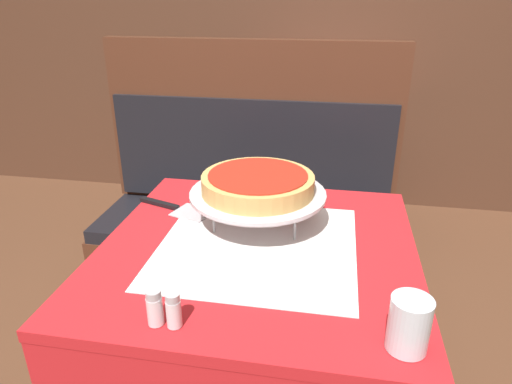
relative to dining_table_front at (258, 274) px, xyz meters
The scene contains 12 objects.
dining_table_front is the anchor object (origin of this frame).
dining_table_rear 1.65m from the dining_table_front, 86.18° to the left, with size 0.76×0.76×0.78m.
booth_bench 0.87m from the dining_table_front, 103.85° to the left, with size 1.36×0.48×1.24m.
back_wall_panel 2.17m from the dining_table_front, 90.00° to the left, with size 6.00×0.04×2.40m, color #4C2D1E.
pizza_pan_stand 0.23m from the dining_table_front, 99.72° to the left, with size 0.40×0.40×0.11m.
deep_dish_pizza 0.26m from the dining_table_front, 99.72° to the left, with size 0.32×0.32×0.05m.
pizza_server 0.35m from the dining_table_front, 149.03° to the left, with size 0.27×0.14×0.01m.
water_glass_near 0.51m from the dining_table_front, 43.87° to the right, with size 0.08×0.08×0.11m.
salt_shaker 0.41m from the dining_table_front, 113.29° to the right, with size 0.03×0.03×0.08m.
pepper_shaker 0.40m from the dining_table_front, 107.54° to the right, with size 0.03×0.03×0.08m.
napkin_holder 0.43m from the dining_table_front, 107.83° to the left, with size 0.10×0.05×0.09m.
condiment_caddy 1.63m from the dining_table_front, 88.50° to the left, with size 0.12×0.12×0.16m.
Camera 1 is at (0.19, -1.07, 1.42)m, focal length 32.00 mm.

